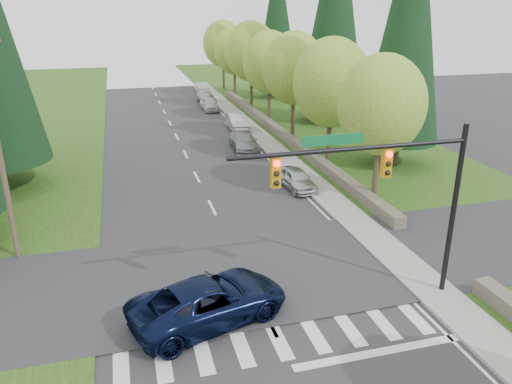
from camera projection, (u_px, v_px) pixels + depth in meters
name	position (u px, v px, depth m)	size (l,w,h in m)	color
grass_east	(381.00, 165.00, 35.26)	(14.00, 110.00, 0.06)	#264111
cross_street	(245.00, 273.00, 21.23)	(120.00, 8.00, 0.10)	#28282B
sidewalk_east	(291.00, 163.00, 35.54)	(1.80, 80.00, 0.13)	gray
curb_east	(279.00, 164.00, 35.33)	(0.20, 80.00, 0.13)	gray
stone_wall_north	(279.00, 132.00, 43.08)	(0.70, 40.00, 0.70)	#4C4438
traffic_signal	(389.00, 180.00, 17.39)	(8.70, 0.37, 6.80)	black
decid_tree_0	(382.00, 105.00, 26.94)	(4.80, 4.80, 8.37)	#38281C
decid_tree_1	(332.00, 83.00, 33.20)	(5.20, 5.20, 8.80)	#38281C
decid_tree_2	(294.00, 68.00, 39.42)	(5.00, 5.00, 8.82)	#38281C
decid_tree_3	(270.00, 62.00, 45.85)	(5.00, 5.00, 8.55)	#38281C
decid_tree_4	(251.00, 51.00, 52.05)	(5.40, 5.40, 9.18)	#38281C
decid_tree_5	(234.00, 51.00, 58.50)	(4.80, 4.80, 8.30)	#38281C
decid_tree_6	(223.00, 44.00, 64.72)	(5.20, 5.20, 8.86)	#38281C
conifer_e_a	(409.00, 19.00, 32.05)	(5.44, 5.44, 17.80)	#38281C
conifer_e_b	(335.00, 3.00, 44.57)	(6.12, 6.12, 19.80)	#38281C
conifer_e_c	(277.00, 17.00, 57.48)	(5.10, 5.10, 16.80)	#38281C
suv_navy	(209.00, 301.00, 17.78)	(2.66, 5.77, 1.60)	black
parked_car_a	(296.00, 179.00, 30.68)	(1.52, 3.77, 1.29)	silver
parked_car_b	(244.00, 141.00, 38.84)	(1.89, 4.65, 1.35)	gray
parked_car_c	(237.00, 122.00, 44.97)	(1.51, 4.32, 1.42)	silver
parked_car_d	(210.00, 104.00, 53.22)	(1.60, 3.98, 1.36)	silver
parked_car_e	(206.00, 97.00, 57.22)	(1.82, 4.49, 1.30)	#A6A7AB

